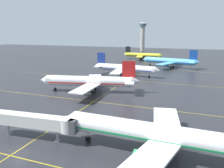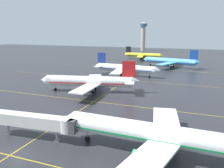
{
  "view_description": "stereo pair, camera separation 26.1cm",
  "coord_description": "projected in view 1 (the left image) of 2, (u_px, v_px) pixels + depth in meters",
  "views": [
    {
      "loc": [
        32.98,
        -32.59,
        23.6
      ],
      "look_at": [
        5.26,
        39.54,
        5.81
      ],
      "focal_mm": 36.86,
      "sensor_mm": 36.0,
      "label": 1
    },
    {
      "loc": [
        33.23,
        -32.5,
        23.6
      ],
      "look_at": [
        5.26,
        39.54,
        5.81
      ],
      "focal_mm": 36.86,
      "sensor_mm": 36.0,
      "label": 2
    }
  ],
  "objects": [
    {
      "name": "airliner_front_gate",
      "position": [
        156.0,
        134.0,
        43.92
      ],
      "size": [
        41.19,
        35.61,
        12.83
      ],
      "color": "white",
      "rests_on": "ground"
    },
    {
      "name": "airliner_far_right_stand",
      "position": [
        142.0,
        55.0,
        196.62
      ],
      "size": [
        34.14,
        29.54,
        10.64
      ],
      "color": "yellow",
      "rests_on": "ground"
    },
    {
      "name": "airliner_second_row",
      "position": [
        90.0,
        81.0,
        90.78
      ],
      "size": [
        39.75,
        33.83,
        12.5
      ],
      "color": "white",
      "rests_on": "ground"
    },
    {
      "name": "ground_plane",
      "position": [
        18.0,
        151.0,
        46.47
      ],
      "size": [
        600.0,
        600.0,
        0.0
      ],
      "primitive_type": "plane",
      "color": "#28282D"
    },
    {
      "name": "jet_bridge",
      "position": [
        41.0,
        122.0,
        50.7
      ],
      "size": [
        20.47,
        4.68,
        5.58
      ],
      "color": "silver",
      "rests_on": "ground"
    },
    {
      "name": "control_tower",
      "position": [
        143.0,
        34.0,
        277.76
      ],
      "size": [
        8.82,
        8.82,
        34.36
      ],
      "color": "#ADA89E",
      "rests_on": "ground"
    },
    {
      "name": "taxiway_markings",
      "position": [
        113.0,
        89.0,
        96.07
      ],
      "size": [
        136.32,
        165.81,
        0.01
      ],
      "color": "yellow",
      "rests_on": "ground"
    },
    {
      "name": "airliner_far_left_stand",
      "position": [
        170.0,
        61.0,
        152.73
      ],
      "size": [
        38.86,
        32.99,
        12.15
      ],
      "color": "#5BB7E5",
      "rests_on": "ground"
    },
    {
      "name": "airliner_third_row",
      "position": [
        125.0,
        68.0,
        123.93
      ],
      "size": [
        38.23,
        32.85,
        11.88
      ],
      "color": "white",
      "rests_on": "ground"
    }
  ]
}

